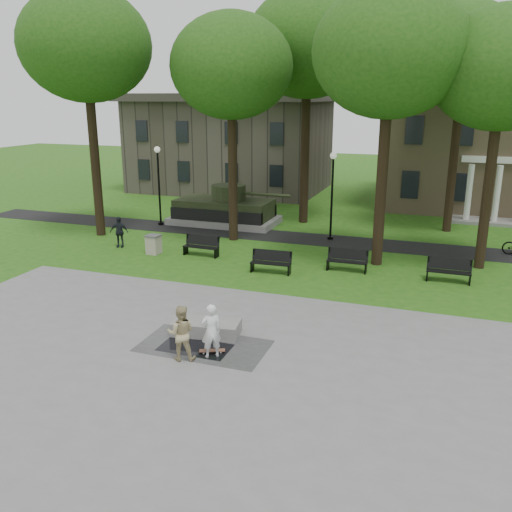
# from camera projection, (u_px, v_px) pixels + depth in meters

# --- Properties ---
(ground) EXTENTS (120.00, 120.00, 0.00)m
(ground) POSITION_uv_depth(u_px,v_px,m) (242.00, 322.00, 18.78)
(ground) COLOR #205413
(ground) RESTS_ON ground
(plaza) EXTENTS (22.00, 16.00, 0.02)m
(plaza) POSITION_uv_depth(u_px,v_px,m) (174.00, 393.00, 14.25)
(plaza) COLOR gray
(plaza) RESTS_ON ground
(footpath) EXTENTS (44.00, 2.60, 0.01)m
(footpath) POSITION_uv_depth(u_px,v_px,m) (320.00, 240.00, 29.63)
(footpath) COLOR black
(footpath) RESTS_ON ground
(building_right) EXTENTS (17.00, 12.00, 8.60)m
(building_right) POSITION_uv_depth(u_px,v_px,m) (507.00, 144.00, 37.88)
(building_right) COLOR #9E8460
(building_right) RESTS_ON ground
(building_left) EXTENTS (15.00, 10.00, 7.20)m
(building_left) POSITION_uv_depth(u_px,v_px,m) (232.00, 146.00, 45.26)
(building_left) COLOR #4C443D
(building_left) RESTS_ON ground
(tree_0) EXTENTS (6.80, 6.80, 12.97)m
(tree_0) POSITION_uv_depth(u_px,v_px,m) (86.00, 46.00, 27.94)
(tree_0) COLOR black
(tree_0) RESTS_ON ground
(tree_1) EXTENTS (6.20, 6.20, 11.63)m
(tree_1) POSITION_uv_depth(u_px,v_px,m) (231.00, 67.00, 27.20)
(tree_1) COLOR black
(tree_1) RESTS_ON ground
(tree_2) EXTENTS (6.60, 6.60, 12.16)m
(tree_2) POSITION_uv_depth(u_px,v_px,m) (390.00, 52.00, 22.73)
(tree_2) COLOR black
(tree_2) RESTS_ON ground
(tree_3) EXTENTS (6.00, 6.00, 11.19)m
(tree_3) POSITION_uv_depth(u_px,v_px,m) (503.00, 70.00, 22.39)
(tree_3) COLOR black
(tree_3) RESTS_ON ground
(tree_4) EXTENTS (7.20, 7.20, 13.50)m
(tree_4) POSITION_uv_depth(u_px,v_px,m) (308.00, 45.00, 30.97)
(tree_4) COLOR black
(tree_4) RESTS_ON ground
(tree_5) EXTENTS (6.40, 6.40, 12.44)m
(tree_5) POSITION_uv_depth(u_px,v_px,m) (464.00, 55.00, 28.91)
(tree_5) COLOR black
(tree_5) RESTS_ON ground
(lamp_left) EXTENTS (0.36, 0.36, 4.73)m
(lamp_left) POSITION_uv_depth(u_px,v_px,m) (159.00, 179.00, 32.32)
(lamp_left) COLOR black
(lamp_left) RESTS_ON ground
(lamp_mid) EXTENTS (0.36, 0.36, 4.73)m
(lamp_mid) POSITION_uv_depth(u_px,v_px,m) (332.00, 189.00, 28.96)
(lamp_mid) COLOR black
(lamp_mid) RESTS_ON ground
(tank_monument) EXTENTS (7.45, 3.40, 2.40)m
(tank_monument) POSITION_uv_depth(u_px,v_px,m) (225.00, 210.00, 33.27)
(tank_monument) COLOR gray
(tank_monument) RESTS_ON ground
(puddle) EXTENTS (2.20, 1.20, 0.00)m
(puddle) POSITION_uv_depth(u_px,v_px,m) (195.00, 348.00, 16.82)
(puddle) COLOR black
(puddle) RESTS_ON plaza
(concrete_block) EXTENTS (2.32, 1.31, 0.45)m
(concrete_block) POSITION_uv_depth(u_px,v_px,m) (206.00, 327.00, 17.74)
(concrete_block) COLOR gray
(concrete_block) RESTS_ON plaza
(skateboard) EXTENTS (0.80, 0.49, 0.07)m
(skateboard) POSITION_uv_depth(u_px,v_px,m) (212.00, 351.00, 16.49)
(skateboard) COLOR brown
(skateboard) RESTS_ON plaza
(skateboarder) EXTENTS (0.73, 0.70, 1.68)m
(skateboarder) POSITION_uv_depth(u_px,v_px,m) (211.00, 331.00, 15.99)
(skateboarder) COLOR white
(skateboarder) RESTS_ON plaza
(friend_watching) EXTENTS (0.99, 0.88, 1.69)m
(friend_watching) POSITION_uv_depth(u_px,v_px,m) (181.00, 333.00, 15.85)
(friend_watching) COLOR tan
(friend_watching) RESTS_ON plaza
(pedestrian_walker) EXTENTS (1.01, 0.63, 1.61)m
(pedestrian_walker) POSITION_uv_depth(u_px,v_px,m) (119.00, 232.00, 28.03)
(pedestrian_walker) COLOR black
(pedestrian_walker) RESTS_ON ground
(park_bench_0) EXTENTS (1.81, 0.59, 1.00)m
(park_bench_0) POSITION_uv_depth(u_px,v_px,m) (202.00, 245.00, 26.58)
(park_bench_0) COLOR black
(park_bench_0) RESTS_ON ground
(park_bench_1) EXTENTS (1.82, 0.61, 1.00)m
(park_bench_1) POSITION_uv_depth(u_px,v_px,m) (271.00, 261.00, 23.97)
(park_bench_1) COLOR black
(park_bench_1) RESTS_ON ground
(park_bench_2) EXTENTS (1.81, 0.55, 1.00)m
(park_bench_2) POSITION_uv_depth(u_px,v_px,m) (347.00, 260.00, 24.22)
(park_bench_2) COLOR black
(park_bench_2) RESTS_ON ground
(park_bench_3) EXTENTS (1.80, 0.53, 1.00)m
(park_bench_3) POSITION_uv_depth(u_px,v_px,m) (449.00, 270.00, 22.78)
(park_bench_3) COLOR black
(park_bench_3) RESTS_ON ground
(trash_bin) EXTENTS (0.69, 0.69, 0.96)m
(trash_bin) POSITION_uv_depth(u_px,v_px,m) (154.00, 244.00, 26.87)
(trash_bin) COLOR #B9A998
(trash_bin) RESTS_ON ground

